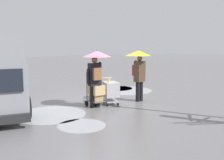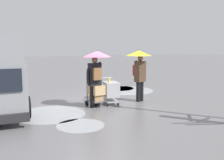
{
  "view_description": "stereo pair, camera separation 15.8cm",
  "coord_description": "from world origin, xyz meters",
  "px_view_note": "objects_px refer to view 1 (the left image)",
  "views": [
    {
      "loc": [
        3.86,
        9.6,
        2.33
      ],
      "look_at": [
        -0.21,
        1.04,
        1.05
      ],
      "focal_mm": 41.92,
      "sensor_mm": 36.0,
      "label": 1
    },
    {
      "loc": [
        3.72,
        9.67,
        2.33
      ],
      "look_at": [
        -0.21,
        1.04,
        1.05
      ],
      "focal_mm": 41.92,
      "sensor_mm": 36.0,
      "label": 2
    }
  ],
  "objects_px": {
    "pedestrian_black_side": "(139,64)",
    "hand_dolly_boxes": "(96,93)",
    "pedestrian_pink_side": "(96,66)",
    "shopping_cart_vendor": "(111,90)"
  },
  "relations": [
    {
      "from": "pedestrian_pink_side",
      "to": "pedestrian_black_side",
      "type": "height_order",
      "value": "same"
    },
    {
      "from": "hand_dolly_boxes",
      "to": "pedestrian_pink_side",
      "type": "height_order",
      "value": "pedestrian_pink_side"
    },
    {
      "from": "hand_dolly_boxes",
      "to": "pedestrian_pink_side",
      "type": "xyz_separation_m",
      "value": [
        0.03,
        0.12,
        1.03
      ]
    },
    {
      "from": "pedestrian_black_side",
      "to": "pedestrian_pink_side",
      "type": "bearing_deg",
      "value": 6.97
    },
    {
      "from": "pedestrian_pink_side",
      "to": "pedestrian_black_side",
      "type": "relative_size",
      "value": 1.0
    },
    {
      "from": "shopping_cart_vendor",
      "to": "pedestrian_black_side",
      "type": "xyz_separation_m",
      "value": [
        -1.27,
        -0.0,
        1.0
      ]
    },
    {
      "from": "hand_dolly_boxes",
      "to": "pedestrian_black_side",
      "type": "xyz_separation_m",
      "value": [
        -1.95,
        -0.13,
        1.03
      ]
    },
    {
      "from": "pedestrian_black_side",
      "to": "hand_dolly_boxes",
      "type": "bearing_deg",
      "value": 3.68
    },
    {
      "from": "shopping_cart_vendor",
      "to": "hand_dolly_boxes",
      "type": "relative_size",
      "value": 0.79
    },
    {
      "from": "shopping_cart_vendor",
      "to": "hand_dolly_boxes",
      "type": "bearing_deg",
      "value": 10.38
    }
  ]
}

